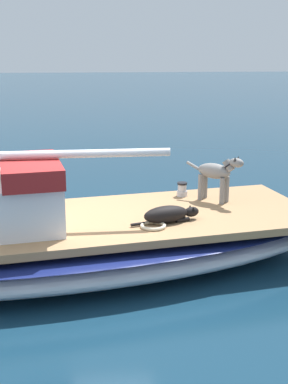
{
  "coord_description": "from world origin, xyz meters",
  "views": [
    {
      "loc": [
        -6.56,
        -0.25,
        2.81
      ],
      "look_at": [
        0.0,
        -1.0,
        1.01
      ],
      "focal_mm": 49.28,
      "sensor_mm": 36.0,
      "label": 1
    }
  ],
  "objects_px": {
    "deck_winch": "(182,190)",
    "coiled_rope": "(153,226)",
    "sailboat_main": "(68,244)",
    "dog_black": "(169,214)",
    "dog_grey": "(217,173)"
  },
  "relations": [
    {
      "from": "sailboat_main",
      "to": "dog_black",
      "type": "distance_m",
      "value": 1.38
    },
    {
      "from": "deck_winch",
      "to": "coiled_rope",
      "type": "distance_m",
      "value": 1.53
    },
    {
      "from": "deck_winch",
      "to": "coiled_rope",
      "type": "bearing_deg",
      "value": 155.89
    },
    {
      "from": "deck_winch",
      "to": "coiled_rope",
      "type": "xyz_separation_m",
      "value": [
        -1.39,
        0.62,
        -0.08
      ]
    },
    {
      "from": "dog_black",
      "to": "coiled_rope",
      "type": "xyz_separation_m",
      "value": [
        -0.18,
        0.22,
        -0.08
      ]
    },
    {
      "from": "dog_grey",
      "to": "deck_winch",
      "type": "bearing_deg",
      "value": 52.58
    },
    {
      "from": "sailboat_main",
      "to": "deck_winch",
      "type": "distance_m",
      "value": 2.0
    },
    {
      "from": "sailboat_main",
      "to": "dog_grey",
      "type": "distance_m",
      "value": 2.35
    },
    {
      "from": "dog_black",
      "to": "dog_grey",
      "type": "bearing_deg",
      "value": -43.74
    },
    {
      "from": "sailboat_main",
      "to": "coiled_rope",
      "type": "distance_m",
      "value": 1.19
    },
    {
      "from": "deck_winch",
      "to": "coiled_rope",
      "type": "height_order",
      "value": "deck_winch"
    },
    {
      "from": "dog_grey",
      "to": "dog_black",
      "type": "distance_m",
      "value": 1.25
    },
    {
      "from": "sailboat_main",
      "to": "dog_grey",
      "type": "height_order",
      "value": "dog_grey"
    },
    {
      "from": "dog_black",
      "to": "deck_winch",
      "type": "xyz_separation_m",
      "value": [
        1.21,
        -0.4,
        -0.01
      ]
    },
    {
      "from": "sailboat_main",
      "to": "deck_winch",
      "type": "xyz_separation_m",
      "value": [
        0.99,
        -1.69,
        0.42
      ]
    }
  ]
}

